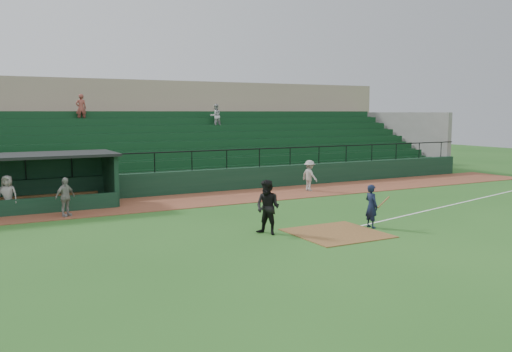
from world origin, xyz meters
name	(u,v)px	position (x,y,z in m)	size (l,w,h in m)	color
ground	(320,228)	(0.00, 0.00, 0.00)	(90.00, 90.00, 0.00)	#25581C
warning_track	(228,197)	(0.00, 8.00, 0.01)	(40.00, 4.00, 0.03)	brown
home_plate_dirt	(337,233)	(0.00, -1.00, 0.01)	(3.00, 3.00, 0.03)	brown
foul_line	(450,205)	(8.00, 1.20, 0.01)	(18.00, 0.09, 0.01)	white
stadium_structure	(170,143)	(0.00, 16.46, 2.30)	(38.00, 13.08, 6.40)	black
dugout	(9,179)	(-9.75, 9.56, 1.33)	(8.90, 3.20, 2.42)	black
batter_at_plate	(371,206)	(1.70, -0.80, 0.80)	(0.99, 0.66, 1.60)	#101832
umpire	(268,207)	(-2.19, 0.04, 0.95)	(0.92, 0.72, 1.90)	black
runner	(310,176)	(4.81, 7.90, 0.85)	(1.06, 0.61, 1.64)	#A8A29D
dugout_player_a	(65,197)	(-7.88, 6.62, 0.82)	(0.93, 0.39, 1.58)	gray
dugout_player_b	(8,195)	(-9.92, 7.98, 0.85)	(0.80, 0.52, 1.65)	gray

